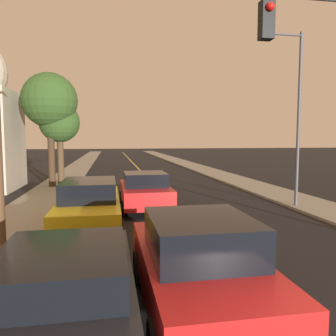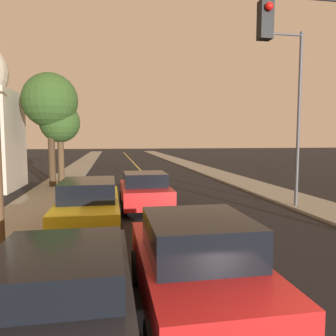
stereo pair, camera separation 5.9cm
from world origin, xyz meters
name	(u,v)px [view 1 (the left image)]	position (x,y,z in m)	size (l,w,h in m)	color
road_surface	(135,165)	(0.00, 36.00, 0.01)	(9.77, 80.00, 0.01)	black
sidewalk_left	(81,165)	(-6.14, 36.00, 0.06)	(2.50, 80.00, 0.12)	gray
sidewalk_right	(186,164)	(6.14, 36.00, 0.06)	(2.50, 80.00, 0.12)	gray
car_near_lane_front	(198,265)	(-1.37, 3.10, 0.88)	(2.03, 4.35, 1.75)	red
car_near_lane_second	(145,191)	(-1.37, 11.82, 0.81)	(2.11, 4.19, 1.61)	red
car_outer_lane_front	(65,295)	(-3.52, 2.53, 0.81)	(2.10, 4.67, 1.53)	black
car_outer_lane_second	(90,206)	(-3.52, 8.57, 0.89)	(2.01, 5.20, 1.74)	gold
streetlamp_right	(292,97)	(4.86, 10.88, 4.85)	(1.70, 0.36, 7.45)	#47474C
tree_left_near	(50,101)	(-6.39, 18.84, 5.32)	(3.32, 3.32, 6.92)	#3D2B1C
tree_left_far	(60,124)	(-5.91, 19.22, 4.00)	(2.48, 2.48, 5.20)	#4C3823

